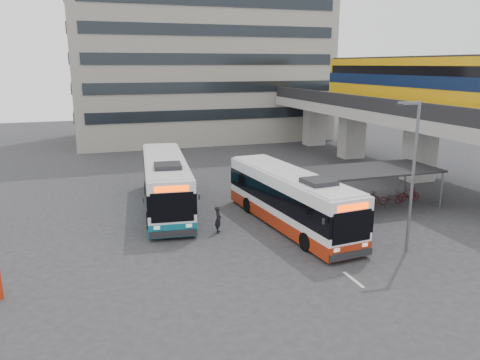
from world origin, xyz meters
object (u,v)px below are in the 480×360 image
object	(u,v)px
bus_main	(290,199)
lamp_post	(412,169)
pedestrian	(218,220)
bus_teal	(166,183)

from	to	relation	value
bus_main	lamp_post	xyz separation A→B (m)	(3.82, -5.41, 2.66)
pedestrian	lamp_post	size ratio (longest dim) A/B	0.20
lamp_post	bus_teal	bearing A→B (deg)	135.40
lamp_post	pedestrian	bearing A→B (deg)	148.58
bus_teal	pedestrian	xyz separation A→B (m)	(1.94, -5.47, -0.90)
bus_teal	pedestrian	distance (m)	5.87
bus_teal	lamp_post	bearing A→B (deg)	-41.52
bus_main	lamp_post	bearing A→B (deg)	-60.27
bus_main	bus_teal	bearing A→B (deg)	132.07
bus_main	pedestrian	world-z (taller)	bus_main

